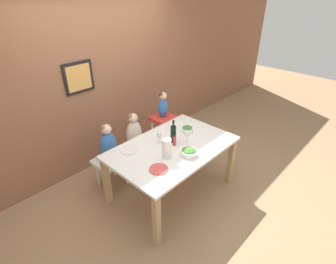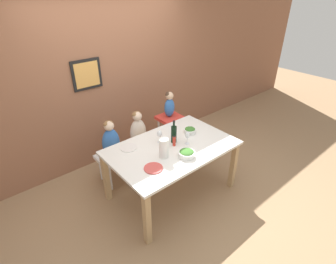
{
  "view_description": "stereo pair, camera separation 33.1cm",
  "coord_description": "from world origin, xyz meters",
  "px_view_note": "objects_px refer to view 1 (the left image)",
  "views": [
    {
      "loc": [
        -2.09,
        -1.9,
        2.59
      ],
      "look_at": [
        0.0,
        0.08,
        0.95
      ],
      "focal_mm": 28.0,
      "sensor_mm": 36.0,
      "label": 1
    },
    {
      "loc": [
        -1.85,
        -2.13,
        2.59
      ],
      "look_at": [
        0.0,
        0.08,
        0.95
      ],
      "focal_mm": 28.0,
      "sensor_mm": 36.0,
      "label": 2
    }
  ],
  "objects_px": {
    "wine_bottle": "(173,133)",
    "chair_right_highchair": "(163,125)",
    "person_child_left": "(108,143)",
    "person_child_center": "(134,131)",
    "paper_towel_roll": "(167,148)",
    "dinner_plate_back_left": "(129,150)",
    "chair_far_center": "(135,151)",
    "wine_glass_near": "(187,134)",
    "chair_far_left": "(111,164)",
    "dinner_plate_front_left": "(159,169)",
    "person_baby_right": "(163,104)",
    "salad_bowl_large": "(189,152)",
    "wine_glass_far": "(159,135)",
    "salad_bowl_small": "(187,129)"
  },
  "relations": [
    {
      "from": "wine_bottle",
      "to": "chair_right_highchair",
      "type": "bearing_deg",
      "value": 53.64
    },
    {
      "from": "person_child_left",
      "to": "person_child_center",
      "type": "distance_m",
      "value": 0.45
    },
    {
      "from": "paper_towel_roll",
      "to": "dinner_plate_back_left",
      "type": "distance_m",
      "value": 0.51
    },
    {
      "from": "person_child_left",
      "to": "dinner_plate_back_left",
      "type": "distance_m",
      "value": 0.42
    },
    {
      "from": "chair_far_center",
      "to": "wine_bottle",
      "type": "relative_size",
      "value": 1.4
    },
    {
      "from": "wine_glass_near",
      "to": "chair_far_left",
      "type": "bearing_deg",
      "value": 129.76
    },
    {
      "from": "chair_far_center",
      "to": "dinner_plate_front_left",
      "type": "bearing_deg",
      "value": -114.58
    },
    {
      "from": "chair_right_highchair",
      "to": "wine_glass_near",
      "type": "bearing_deg",
      "value": -115.41
    },
    {
      "from": "person_baby_right",
      "to": "wine_glass_near",
      "type": "relative_size",
      "value": 2.38
    },
    {
      "from": "chair_far_center",
      "to": "person_child_left",
      "type": "distance_m",
      "value": 0.56
    },
    {
      "from": "wine_glass_near",
      "to": "dinner_plate_front_left",
      "type": "xyz_separation_m",
      "value": [
        -0.66,
        -0.14,
        -0.12
      ]
    },
    {
      "from": "person_child_center",
      "to": "salad_bowl_large",
      "type": "xyz_separation_m",
      "value": [
        0.02,
        -1.02,
        0.1
      ]
    },
    {
      "from": "wine_bottle",
      "to": "dinner_plate_back_left",
      "type": "xyz_separation_m",
      "value": [
        -0.54,
        0.26,
        -0.12
      ]
    },
    {
      "from": "wine_glass_near",
      "to": "salad_bowl_large",
      "type": "height_order",
      "value": "wine_glass_near"
    },
    {
      "from": "chair_far_center",
      "to": "wine_glass_far",
      "type": "distance_m",
      "value": 0.76
    },
    {
      "from": "person_baby_right",
      "to": "salad_bowl_small",
      "type": "relative_size",
      "value": 2.48
    },
    {
      "from": "person_child_left",
      "to": "chair_right_highchair",
      "type": "bearing_deg",
      "value": -0.03
    },
    {
      "from": "wine_glass_near",
      "to": "wine_glass_far",
      "type": "xyz_separation_m",
      "value": [
        -0.25,
        0.26,
        0.0
      ]
    },
    {
      "from": "wine_bottle",
      "to": "wine_glass_near",
      "type": "height_order",
      "value": "wine_bottle"
    },
    {
      "from": "wine_bottle",
      "to": "wine_glass_far",
      "type": "bearing_deg",
      "value": 142.12
    },
    {
      "from": "person_child_center",
      "to": "dinner_plate_front_left",
      "type": "xyz_separation_m",
      "value": [
        -0.43,
        -0.95,
        0.07
      ]
    },
    {
      "from": "wine_glass_far",
      "to": "dinner_plate_front_left",
      "type": "xyz_separation_m",
      "value": [
        -0.41,
        -0.4,
        -0.12
      ]
    },
    {
      "from": "paper_towel_roll",
      "to": "dinner_plate_front_left",
      "type": "bearing_deg",
      "value": -156.83
    },
    {
      "from": "person_child_center",
      "to": "dinner_plate_front_left",
      "type": "distance_m",
      "value": 1.05
    },
    {
      "from": "person_child_center",
      "to": "person_child_left",
      "type": "bearing_deg",
      "value": 180.0
    },
    {
      "from": "person_child_center",
      "to": "chair_right_highchair",
      "type": "bearing_deg",
      "value": -0.05
    },
    {
      "from": "person_baby_right",
      "to": "paper_towel_roll",
      "type": "bearing_deg",
      "value": -133.52
    },
    {
      "from": "chair_far_center",
      "to": "paper_towel_roll",
      "type": "height_order",
      "value": "paper_towel_roll"
    },
    {
      "from": "person_baby_right",
      "to": "dinner_plate_front_left",
      "type": "height_order",
      "value": "person_baby_right"
    },
    {
      "from": "chair_far_left",
      "to": "salad_bowl_large",
      "type": "distance_m",
      "value": 1.2
    },
    {
      "from": "wine_bottle",
      "to": "dinner_plate_front_left",
      "type": "relative_size",
      "value": 1.45
    },
    {
      "from": "salad_bowl_large",
      "to": "dinner_plate_back_left",
      "type": "xyz_separation_m",
      "value": [
        -0.44,
        0.6,
        -0.04
      ]
    },
    {
      "from": "person_baby_right",
      "to": "dinner_plate_front_left",
      "type": "distance_m",
      "value": 1.42
    },
    {
      "from": "wine_glass_near",
      "to": "dinner_plate_back_left",
      "type": "height_order",
      "value": "wine_glass_near"
    },
    {
      "from": "person_child_left",
      "to": "person_baby_right",
      "type": "relative_size",
      "value": 1.35
    },
    {
      "from": "person_child_center",
      "to": "wine_glass_near",
      "type": "relative_size",
      "value": 3.2
    },
    {
      "from": "chair_far_left",
      "to": "person_child_left",
      "type": "xyz_separation_m",
      "value": [
        0.0,
        0.0,
        0.33
      ]
    },
    {
      "from": "paper_towel_roll",
      "to": "chair_far_left",
      "type": "bearing_deg",
      "value": 106.74
    },
    {
      "from": "wine_bottle",
      "to": "dinner_plate_back_left",
      "type": "bearing_deg",
      "value": 154.36
    },
    {
      "from": "person_child_left",
      "to": "wine_glass_near",
      "type": "xyz_separation_m",
      "value": [
        0.68,
        -0.81,
        0.18
      ]
    },
    {
      "from": "person_child_left",
      "to": "wine_glass_far",
      "type": "xyz_separation_m",
      "value": [
        0.42,
        -0.55,
        0.18
      ]
    },
    {
      "from": "chair_far_left",
      "to": "dinner_plate_back_left",
      "type": "bearing_deg",
      "value": -85.24
    },
    {
      "from": "chair_right_highchair",
      "to": "person_baby_right",
      "type": "bearing_deg",
      "value": 90.0
    },
    {
      "from": "wine_bottle",
      "to": "salad_bowl_small",
      "type": "distance_m",
      "value": 0.34
    },
    {
      "from": "dinner_plate_front_left",
      "to": "person_child_left",
      "type": "bearing_deg",
      "value": 91.12
    },
    {
      "from": "chair_right_highchair",
      "to": "dinner_plate_front_left",
      "type": "distance_m",
      "value": 1.43
    },
    {
      "from": "dinner_plate_back_left",
      "to": "salad_bowl_large",
      "type": "bearing_deg",
      "value": -54.0
    },
    {
      "from": "salad_bowl_small",
      "to": "dinner_plate_front_left",
      "type": "relative_size",
      "value": 0.77
    },
    {
      "from": "person_baby_right",
      "to": "wine_glass_far",
      "type": "xyz_separation_m",
      "value": [
        -0.64,
        -0.56,
        -0.06
      ]
    },
    {
      "from": "wine_glass_near",
      "to": "dinner_plate_front_left",
      "type": "height_order",
      "value": "wine_glass_near"
    }
  ]
}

